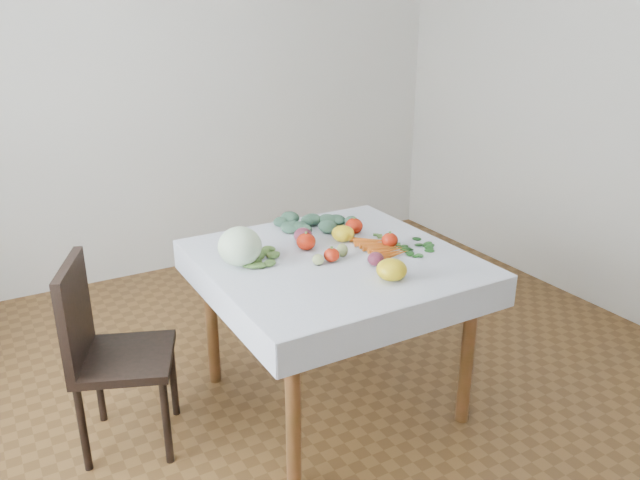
# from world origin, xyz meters

# --- Properties ---
(ground) EXTENTS (4.00, 4.00, 0.00)m
(ground) POSITION_xyz_m (0.00, 0.00, 0.00)
(ground) COLOR brown
(back_wall) EXTENTS (4.00, 0.04, 2.70)m
(back_wall) POSITION_xyz_m (0.00, 2.00, 1.35)
(back_wall) COLOR silver
(back_wall) RESTS_ON ground
(table) EXTENTS (1.00, 1.00, 0.75)m
(table) POSITION_xyz_m (0.00, 0.00, 0.65)
(table) COLOR brown
(table) RESTS_ON ground
(tablecloth) EXTENTS (1.12, 1.12, 0.01)m
(tablecloth) POSITION_xyz_m (0.00, 0.00, 0.75)
(tablecloth) COLOR white
(tablecloth) RESTS_ON table
(chair) EXTENTS (0.51, 0.51, 0.86)m
(chair) POSITION_xyz_m (-0.99, 0.20, 0.49)
(chair) COLOR black
(chair) RESTS_ON ground
(cabbage) EXTENTS (0.24, 0.24, 0.17)m
(cabbage) POSITION_xyz_m (-0.40, 0.12, 0.84)
(cabbage) COLOR beige
(cabbage) RESTS_ON tablecloth
(tomato_a) EXTENTS (0.11, 0.11, 0.08)m
(tomato_a) POSITION_xyz_m (-0.06, 0.14, 0.80)
(tomato_a) COLOR red
(tomato_a) RESTS_ON tablecloth
(tomato_b) EXTENTS (0.09, 0.09, 0.08)m
(tomato_b) POSITION_xyz_m (0.24, 0.21, 0.79)
(tomato_b) COLOR red
(tomato_b) RESTS_ON tablecloth
(tomato_c) EXTENTS (0.08, 0.08, 0.06)m
(tomato_c) POSITION_xyz_m (-0.04, -0.04, 0.79)
(tomato_c) COLOR red
(tomato_c) RESTS_ON tablecloth
(tomato_d) EXTENTS (0.08, 0.08, 0.07)m
(tomato_d) POSITION_xyz_m (0.29, -0.02, 0.79)
(tomato_d) COLOR red
(tomato_d) RESTS_ON tablecloth
(heirloom_back) EXTENTS (0.13, 0.13, 0.08)m
(heirloom_back) POSITION_xyz_m (0.14, 0.15, 0.79)
(heirloom_back) COLOR yellow
(heirloom_back) RESTS_ON tablecloth
(heirloom_front) EXTENTS (0.15, 0.15, 0.09)m
(heirloom_front) POSITION_xyz_m (0.08, -0.33, 0.80)
(heirloom_front) COLOR yellow
(heirloom_front) RESTS_ON tablecloth
(onion_a) EXTENTS (0.10, 0.10, 0.08)m
(onion_a) POSITION_xyz_m (-0.04, 0.22, 0.79)
(onion_a) COLOR #50162B
(onion_a) RESTS_ON tablecloth
(onion_b) EXTENTS (0.07, 0.07, 0.06)m
(onion_b) POSITION_xyz_m (0.11, -0.18, 0.79)
(onion_b) COLOR #50162B
(onion_b) RESTS_ON tablecloth
(tomatillo_cluster) EXTENTS (0.09, 0.13, 0.05)m
(tomatillo_cluster) POSITION_xyz_m (-0.05, -0.02, 0.78)
(tomatillo_cluster) COLOR tan
(tomatillo_cluster) RESTS_ON tablecloth
(carrot_bunch) EXTENTS (0.17, 0.30, 0.03)m
(carrot_bunch) POSITION_xyz_m (0.24, -0.03, 0.77)
(carrot_bunch) COLOR #E05618
(carrot_bunch) RESTS_ON tablecloth
(kale_bunch) EXTENTS (0.37, 0.30, 0.05)m
(kale_bunch) POSITION_xyz_m (0.12, 0.38, 0.78)
(kale_bunch) COLOR #3C634E
(kale_bunch) RESTS_ON tablecloth
(basil_bunch) EXTENTS (0.22, 0.19, 0.01)m
(basil_bunch) POSITION_xyz_m (0.37, -0.11, 0.76)
(basil_bunch) COLOR #1E571B
(basil_bunch) RESTS_ON tablecloth
(dill_bunch) EXTENTS (0.24, 0.19, 0.02)m
(dill_bunch) POSITION_xyz_m (-0.27, 0.13, 0.77)
(dill_bunch) COLOR #5C883E
(dill_bunch) RESTS_ON tablecloth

